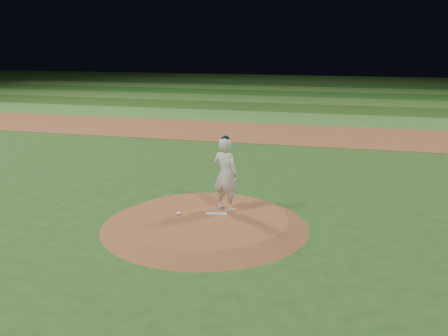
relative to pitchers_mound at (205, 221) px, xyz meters
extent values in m
plane|color=#27531B|center=(0.00, 0.00, -0.12)|extent=(120.00, 120.00, 0.00)
cube|color=brown|center=(0.00, 14.00, -0.12)|extent=(70.00, 6.00, 0.02)
cube|color=#3B782B|center=(0.00, 19.50, -0.12)|extent=(70.00, 5.00, 0.02)
cube|color=#244817|center=(0.00, 24.50, -0.12)|extent=(70.00, 5.00, 0.02)
cube|color=#396926|center=(0.00, 29.50, -0.12)|extent=(70.00, 5.00, 0.02)
cube|color=#214F19|center=(0.00, 34.50, -0.12)|extent=(70.00, 5.00, 0.02)
cube|color=#3A6F28|center=(0.00, 39.50, -0.12)|extent=(70.00, 5.00, 0.02)
cube|color=#1C4C18|center=(0.00, 44.50, -0.12)|extent=(70.00, 5.00, 0.02)
cone|color=brown|center=(0.00, 0.00, 0.00)|extent=(5.50, 5.50, 0.25)
cube|color=white|center=(0.24, 0.28, 0.14)|extent=(0.58, 0.23, 0.03)
ellipsoid|color=white|center=(-0.75, 0.01, 0.16)|extent=(0.12, 0.12, 0.07)
imported|color=silver|center=(0.38, 0.69, 1.14)|extent=(0.86, 0.70, 2.03)
ellipsoid|color=black|center=(0.38, 0.69, 2.14)|extent=(0.22, 0.22, 0.15)
camera|label=1|loc=(3.66, -11.96, 4.68)|focal=40.00mm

